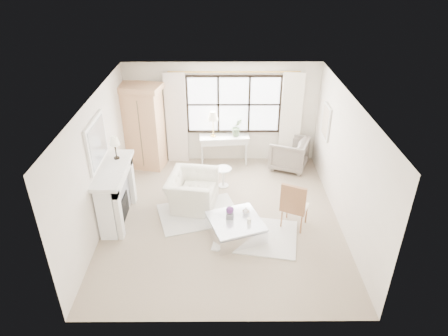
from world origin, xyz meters
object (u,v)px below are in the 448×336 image
(console_table, at_px, (224,150))
(club_armchair, at_px, (192,191))
(coffee_table, at_px, (236,228))
(armoire, at_px, (142,126))

(console_table, relative_size, club_armchair, 1.15)
(club_armchair, bearing_deg, console_table, -10.47)
(coffee_table, bearing_deg, club_armchair, 111.33)
(armoire, xyz_separation_m, club_armchair, (1.38, -1.87, -0.76))
(armoire, distance_m, coffee_table, 3.90)
(console_table, distance_m, club_armchair, 2.14)
(armoire, height_order, club_armchair, armoire)
(armoire, relative_size, coffee_table, 1.76)
(armoire, relative_size, console_table, 1.68)
(club_armchair, height_order, coffee_table, club_armchair)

